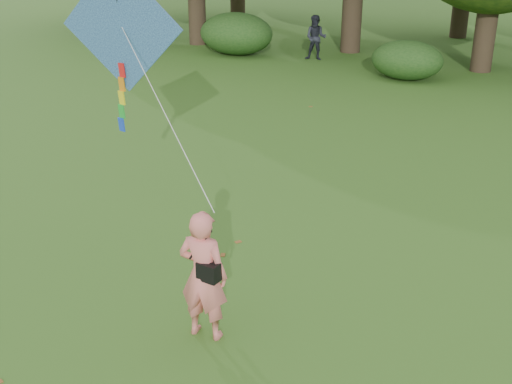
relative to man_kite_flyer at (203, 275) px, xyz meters
The scene contains 7 objects.
ground 1.31m from the man_kite_flyer, 14.53° to the right, with size 100.00×100.00×0.00m, color #265114.
man_kite_flyer is the anchor object (origin of this frame).
bystander_left 19.86m from the man_kite_flyer, 112.61° to the left, with size 0.90×0.70×1.85m, color #22242E.
crossbody_bag 0.17m from the man_kite_flyer, 14.61° to the right, with size 0.43×0.20×0.73m.
flying_kite 4.94m from the man_kite_flyer, 145.12° to the left, with size 4.80×2.70×3.12m.
shrub_band 17.38m from the man_kite_flyer, 89.51° to the left, with size 39.15×3.22×1.88m.
fallen_leaves 5.18m from the man_kite_flyer, 65.26° to the left, with size 10.66×13.96×0.01m.
Camera 1 is at (3.76, -5.85, 5.41)m, focal length 45.00 mm.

